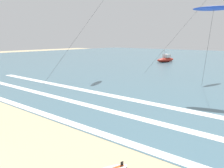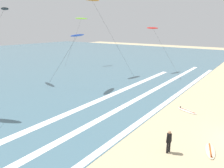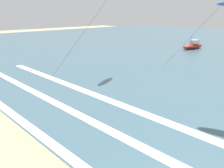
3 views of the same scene
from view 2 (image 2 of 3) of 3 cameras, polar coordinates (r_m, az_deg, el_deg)
wave_foam_shoreline at (r=19.44m, az=8.94°, el=-9.47°), size 55.60×0.58×0.01m
wave_foam_mid_break at (r=21.11m, az=1.39°, el=-7.21°), size 58.15×0.70×0.01m
wave_foam_outer_break at (r=22.86m, az=-5.93°, el=-5.47°), size 41.82×0.83×0.01m
surfer_left_near at (r=14.58m, az=15.54°, el=-14.69°), size 0.50×0.32×1.60m
surfboard_foreground_flat at (r=16.15m, az=25.60°, el=-16.31°), size 2.18×1.15×0.25m
surfboard_near_water at (r=22.17m, az=20.11°, el=-6.97°), size 1.25×2.18×0.25m
kite_blue_high_right at (r=27.33m, az=-9.57°, el=13.11°), size 3.64×5.41×7.38m
kite_red_mid_center at (r=39.27m, az=11.23°, el=14.95°), size 4.68×7.71×8.26m
kite_lime_far_left at (r=46.35m, az=-8.48°, el=17.49°), size 5.35×2.71×10.19m
kite_orange_far_right at (r=35.93m, az=-5.60°, el=22.15°), size 5.10×6.85×12.68m
kite_black_distant_high at (r=34.46m, az=-27.69°, el=17.90°), size 8.94×4.09×10.91m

